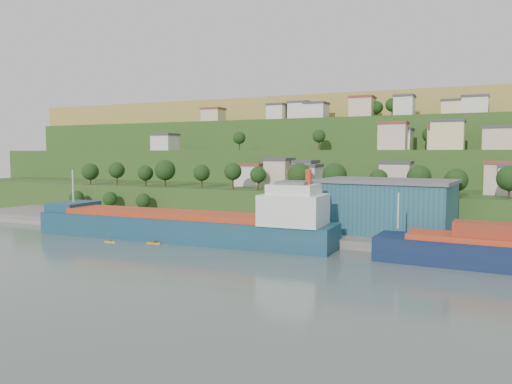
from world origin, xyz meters
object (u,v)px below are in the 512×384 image
Objects in this scene: caravan at (72,215)px; kayak_orange at (154,243)px; warehouse at (386,206)px; cargo_ship_near at (188,227)px.

kayak_orange is (42.09, -16.16, -2.46)m from caravan.
warehouse is 55.81m from kayak_orange.
cargo_ship_near reaches higher than kayak_orange.
cargo_ship_near is at bearing -150.26° from warehouse.
caravan is at bearing 167.00° from cargo_ship_near.
kayak_orange is at bearing -145.62° from warehouse.
warehouse is at bearing 21.28° from kayak_orange.
warehouse is 4.99× the size of caravan.
cargo_ship_near is 11.96× the size of caravan.
cargo_ship_near is 21.89× the size of kayak_orange.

